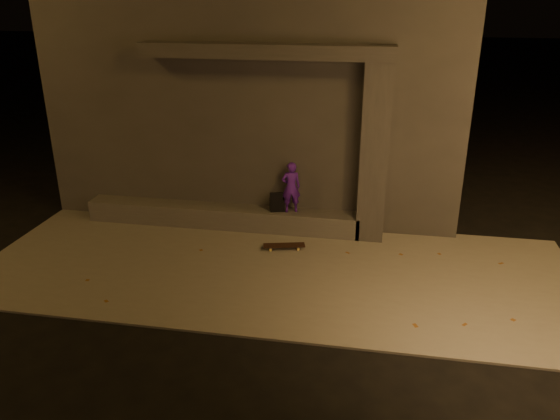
% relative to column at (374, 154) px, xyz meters
% --- Properties ---
extents(ground, '(120.00, 120.00, 0.00)m').
position_rel_column_xyz_m(ground, '(-1.70, -3.75, -1.84)').
color(ground, black).
rests_on(ground, ground).
extents(sidewalk, '(11.00, 4.40, 0.04)m').
position_rel_column_xyz_m(sidewalk, '(-1.70, -1.75, -1.82)').
color(sidewalk, slate).
rests_on(sidewalk, ground).
extents(building, '(9.00, 5.10, 5.22)m').
position_rel_column_xyz_m(building, '(-2.70, 2.74, 0.77)').
color(building, '#3A3735').
rests_on(building, ground).
extents(ledge, '(6.00, 0.55, 0.45)m').
position_rel_column_xyz_m(ledge, '(-3.20, 0.00, -1.58)').
color(ledge, '#4F4D48').
rests_on(ledge, sidewalk).
extents(column, '(0.55, 0.55, 3.60)m').
position_rel_column_xyz_m(column, '(0.00, 0.00, 0.00)').
color(column, '#3A3735').
rests_on(column, sidewalk).
extents(canopy, '(5.00, 0.70, 0.28)m').
position_rel_column_xyz_m(canopy, '(-2.20, 0.05, 1.94)').
color(canopy, '#3A3735').
rests_on(canopy, column).
extents(skateboarder, '(0.46, 0.37, 1.09)m').
position_rel_column_xyz_m(skateboarder, '(-1.67, 0.00, -0.80)').
color(skateboarder, '#4D18A0').
rests_on(skateboarder, ledge).
extents(backpack, '(0.36, 0.28, 0.44)m').
position_rel_column_xyz_m(backpack, '(-1.97, -0.00, -1.20)').
color(backpack, black).
rests_on(backpack, ledge).
extents(skateboard, '(0.86, 0.40, 0.09)m').
position_rel_column_xyz_m(skateboard, '(-1.66, -0.91, -1.73)').
color(skateboard, black).
rests_on(skateboard, sidewalk).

